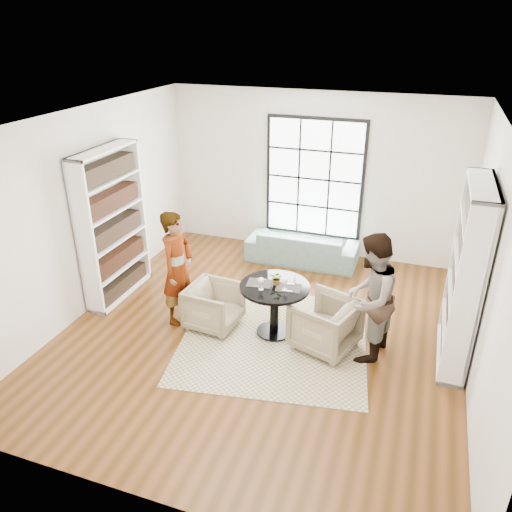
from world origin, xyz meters
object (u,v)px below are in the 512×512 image
at_px(pedestal_table, 275,299).
at_px(wine_glass_right, 285,281).
at_px(flower_centerpiece, 277,278).
at_px(sofa, 302,247).
at_px(person_right, 370,298).
at_px(armchair_right, 325,324).
at_px(person_left, 178,268).
at_px(armchair_left, 214,306).
at_px(wine_glass_left, 261,281).

xyz_separation_m(pedestal_table, wine_glass_right, (0.16, -0.07, 0.35)).
bearing_deg(pedestal_table, flower_centerpiece, 63.97).
xyz_separation_m(sofa, person_right, (1.51, -2.51, 0.58)).
relative_size(armchair_right, wine_glass_right, 4.35).
distance_m(person_left, wine_glass_right, 1.60).
xyz_separation_m(person_right, flower_centerpiece, (-1.28, 0.12, 0.00)).
relative_size(armchair_left, armchair_right, 0.90).
distance_m(armchair_right, person_left, 2.23).
bearing_deg(pedestal_table, sofa, 95.05).
distance_m(pedestal_table, armchair_left, 0.92).
bearing_deg(armchair_right, wine_glass_right, -72.71).
height_order(armchair_right, wine_glass_left, wine_glass_left).
distance_m(sofa, person_left, 2.86).
distance_m(pedestal_table, wine_glass_right, 0.39).
relative_size(sofa, flower_centerpiece, 10.24).
height_order(pedestal_table, armchair_right, pedestal_table).
distance_m(armchair_right, flower_centerpiece, 0.90).
distance_m(sofa, flower_centerpiece, 2.47).
xyz_separation_m(pedestal_table, armchair_right, (0.75, -0.09, -0.20)).
xyz_separation_m(pedestal_table, person_left, (-1.43, -0.10, 0.29)).
bearing_deg(armchair_left, wine_glass_left, -89.95).
distance_m(pedestal_table, armchair_right, 0.78).
relative_size(pedestal_table, armchair_left, 1.35).
bearing_deg(wine_glass_left, person_right, 3.20).
relative_size(sofa, wine_glass_left, 10.94).
height_order(person_left, wine_glass_left, person_left).
bearing_deg(person_left, flower_centerpiece, -79.16).
distance_m(armchair_right, wine_glass_left, 1.05).
height_order(person_right, wine_glass_left, person_right).
distance_m(armchair_right, wine_glass_right, 0.80).
bearing_deg(person_left, pedestal_table, -80.53).
xyz_separation_m(sofa, wine_glass_left, (0.07, -2.59, 0.62)).
height_order(sofa, wine_glass_right, wine_glass_right).
relative_size(armchair_right, flower_centerpiece, 4.06).
bearing_deg(person_left, wine_glass_left, -87.48).
height_order(person_right, wine_glass_right, person_right).
bearing_deg(armchair_right, pedestal_table, -77.86).
xyz_separation_m(wine_glass_left, flower_centerpiece, (0.16, 0.20, -0.03)).
xyz_separation_m(armchair_right, wine_glass_left, (-0.89, -0.08, 0.55)).
bearing_deg(flower_centerpiece, person_left, -174.45).
bearing_deg(sofa, armchair_right, 110.58).
height_order(sofa, wine_glass_left, wine_glass_left).
bearing_deg(person_left, person_right, -84.33).
bearing_deg(armchair_left, person_right, -84.66).
xyz_separation_m(pedestal_table, sofa, (-0.21, 2.42, -0.27)).
distance_m(sofa, armchair_right, 2.69).
bearing_deg(flower_centerpiece, person_right, -5.49).
xyz_separation_m(armchair_right, person_right, (0.55, -0.00, 0.51)).
bearing_deg(sofa, flower_centerpiece, 95.20).
bearing_deg(sofa, pedestal_table, 94.70).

